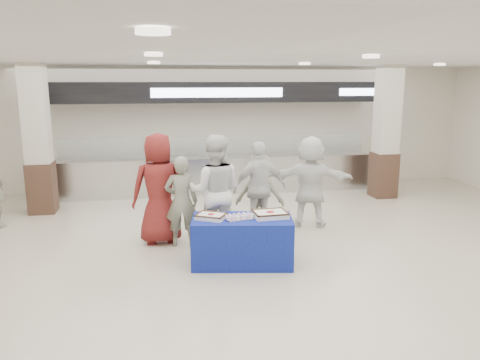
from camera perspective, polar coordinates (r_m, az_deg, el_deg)
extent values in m
plane|color=beige|center=(7.11, 2.96, -11.56)|extent=(14.00, 14.00, 0.00)
cube|color=silver|center=(12.07, -2.83, 0.63)|extent=(8.00, 0.80, 0.90)
cube|color=silver|center=(11.98, -2.85, 2.83)|extent=(8.00, 0.85, 0.04)
cube|color=white|center=(11.64, -2.68, 4.20)|extent=(7.60, 0.02, 0.50)
cube|color=black|center=(11.83, -2.94, 10.64)|extent=(8.40, 0.70, 0.50)
cube|color=white|center=(11.48, -2.70, 10.60)|extent=(3.20, 0.03, 0.22)
cube|color=white|center=(12.55, 15.06, 10.33)|extent=(1.40, 0.03, 0.18)
cube|color=#3B241A|center=(11.07, -22.98, -0.87)|extent=(0.55, 0.55, 1.10)
cube|color=beige|center=(10.85, -23.68, 7.40)|extent=(0.50, 0.50, 2.10)
cube|color=#3B241A|center=(12.10, 17.07, 0.62)|extent=(0.55, 0.55, 1.10)
cube|color=beige|center=(11.90, 17.55, 8.18)|extent=(0.50, 0.50, 2.10)
cube|color=navy|center=(7.40, 0.26, -7.43)|extent=(1.66, 1.03, 0.75)
cube|color=white|center=(7.26, -3.55, -4.47)|extent=(0.53, 0.49, 0.07)
cube|color=#442913|center=(7.24, -3.55, -4.13)|extent=(0.53, 0.49, 0.02)
cylinder|color=#AA181E|center=(7.25, -3.55, -4.18)|extent=(0.13, 0.13, 0.01)
cube|color=white|center=(7.34, 3.70, -4.23)|extent=(0.53, 0.42, 0.08)
cube|color=#442913|center=(7.32, 3.71, -3.84)|extent=(0.53, 0.42, 0.02)
cylinder|color=#AA181E|center=(7.33, 3.71, -3.90)|extent=(0.12, 0.12, 0.01)
cube|color=#A8A8AD|center=(7.26, -0.19, -4.66)|extent=(0.44, 0.37, 0.01)
imported|color=maroon|center=(8.32, -9.81, -1.03)|extent=(1.03, 0.74, 1.97)
imported|color=slate|center=(8.14, -7.14, -2.62)|extent=(0.61, 0.43, 1.59)
imported|color=silver|center=(8.05, -3.10, -1.37)|extent=(1.06, 0.89, 1.95)
imported|color=silver|center=(8.75, 2.42, -0.96)|extent=(1.07, 0.54, 1.75)
imported|color=slate|center=(8.98, 2.42, -1.54)|extent=(1.06, 0.80, 1.47)
imported|color=white|center=(9.26, 8.57, -0.16)|extent=(1.76, 0.99, 1.81)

